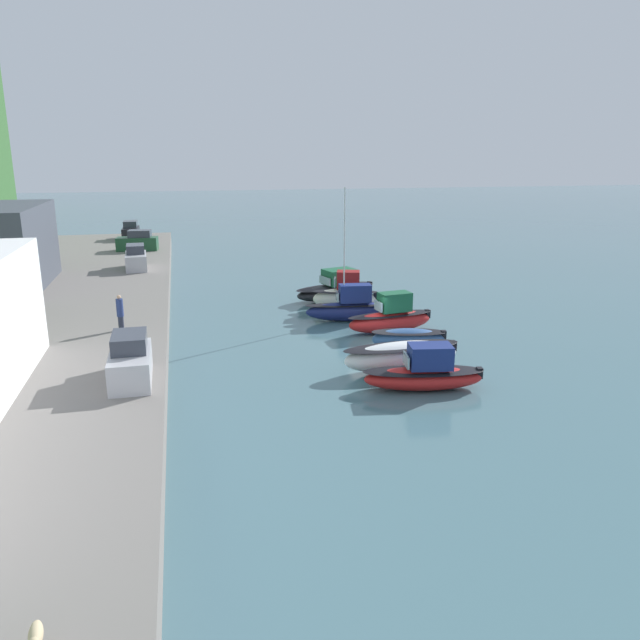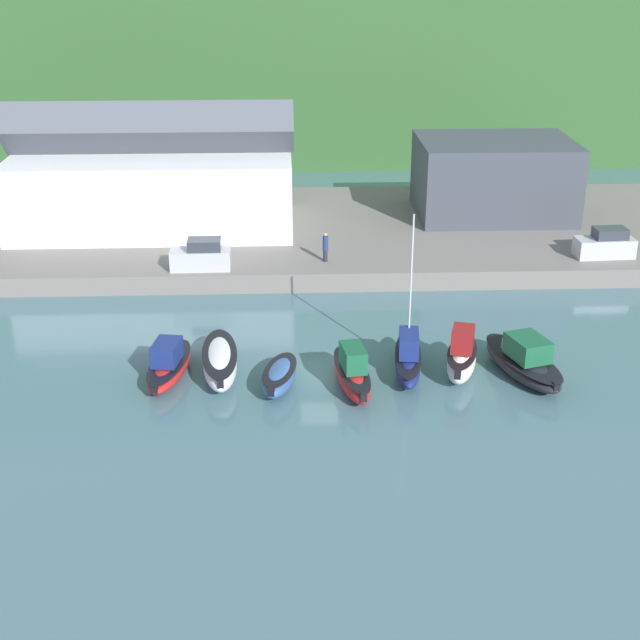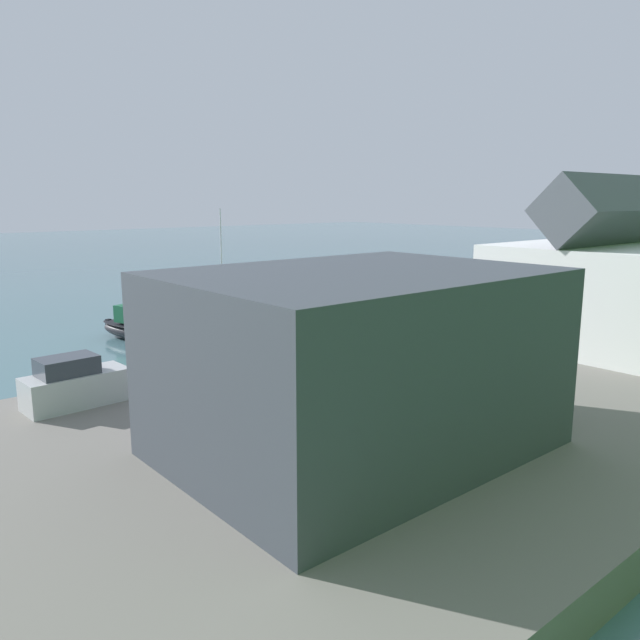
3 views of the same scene
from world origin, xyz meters
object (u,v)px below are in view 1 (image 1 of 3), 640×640
at_px(moored_boat_4, 351,307).
at_px(moored_boat_1, 402,356).
at_px(moored_boat_0, 425,373).
at_px(moored_boat_3, 391,318).
at_px(parked_car_1, 138,242).
at_px(moored_boat_6, 336,289).
at_px(parked_car_2, 136,259).
at_px(dog_on_quay, 36,636).
at_px(moored_boat_5, 345,296).
at_px(parked_car_3, 131,361).
at_px(parked_car_0, 131,231).
at_px(moored_boat_2, 409,339).
at_px(person_on_quay, 120,312).

bearing_deg(moored_boat_4, moored_boat_1, -174.10).
bearing_deg(moored_boat_0, moored_boat_3, -0.40).
height_order(moored_boat_3, parked_car_1, parked_car_1).
height_order(moored_boat_0, moored_boat_6, moored_boat_6).
xyz_separation_m(parked_car_2, dog_on_quay, (-45.71, -0.45, -0.46)).
xyz_separation_m(moored_boat_0, moored_boat_6, (20.02, -0.50, 0.06)).
xyz_separation_m(moored_boat_0, moored_boat_5, (16.52, -0.30, 0.29)).
distance_m(moored_boat_1, dog_on_quay, 23.83).
bearing_deg(dog_on_quay, moored_boat_4, -123.89).
bearing_deg(parked_car_3, parked_car_2, -88.07).
bearing_deg(parked_car_0, moored_boat_1, 110.54).
relative_size(moored_boat_3, parked_car_3, 1.47).
bearing_deg(parked_car_1, moored_boat_2, -147.39).
relative_size(moored_boat_1, person_on_quay, 3.20).
relative_size(moored_boat_5, parked_car_2, 1.20).
xyz_separation_m(moored_boat_1, moored_boat_6, (17.17, -0.69, 0.04)).
relative_size(moored_boat_0, parked_car_0, 1.51).
height_order(moored_boat_2, parked_car_2, parked_car_2).
height_order(moored_boat_6, parked_car_0, parked_car_0).
bearing_deg(moored_boat_5, moored_boat_1, -165.79).
xyz_separation_m(moored_boat_1, moored_boat_4, (10.68, -0.11, 0.11)).
distance_m(moored_boat_2, moored_boat_6, 13.83).
bearing_deg(moored_boat_4, person_on_quay, 111.24).
bearing_deg(parked_car_2, moored_boat_4, 130.18).
bearing_deg(moored_boat_4, parked_car_0, 31.39).
relative_size(moored_boat_1, parked_car_3, 1.62).
distance_m(moored_boat_1, parked_car_2, 31.19).
bearing_deg(moored_boat_5, person_on_quay, 130.46).
bearing_deg(parked_car_3, person_on_quay, -83.44).
distance_m(moored_boat_0, parked_car_2, 33.79).
distance_m(moored_boat_3, parked_car_2, 26.28).
height_order(moored_boat_1, dog_on_quay, dog_on_quay).
distance_m(parked_car_1, parked_car_3, 40.47).
distance_m(moored_boat_0, parked_car_3, 14.26).
bearing_deg(person_on_quay, parked_car_3, -172.71).
xyz_separation_m(person_on_quay, dog_on_quay, (-25.27, -0.22, -0.64)).
xyz_separation_m(moored_boat_1, moored_boat_3, (7.34, -1.93, 0.12)).
distance_m(moored_boat_4, person_on_quay, 15.80).
relative_size(moored_boat_0, parked_car_3, 1.51).
distance_m(parked_car_0, dog_on_quay, 66.34).
relative_size(parked_car_2, parked_car_3, 1.02).
height_order(moored_boat_0, parked_car_2, parked_car_2).
bearing_deg(parked_car_1, parked_car_2, -171.70).
relative_size(parked_car_2, dog_on_quay, 4.86).
distance_m(person_on_quay, dog_on_quay, 25.27).
relative_size(moored_boat_2, person_on_quay, 2.23).
bearing_deg(moored_boat_0, person_on_quay, 67.31).
height_order(moored_boat_5, moored_boat_6, moored_boat_5).
relative_size(moored_boat_6, parked_car_2, 1.75).
bearing_deg(moored_boat_6, moored_boat_1, 160.46).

